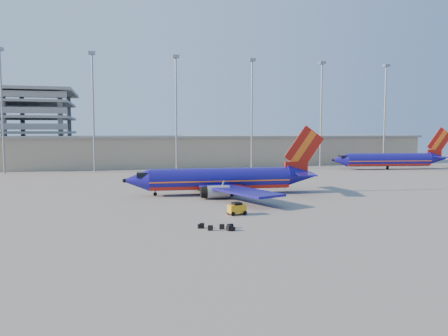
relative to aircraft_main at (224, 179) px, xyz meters
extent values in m
plane|color=slate|center=(4.08, -1.56, -2.30)|extent=(220.00, 220.00, 0.00)
cube|color=gray|center=(14.08, 56.44, 1.70)|extent=(120.00, 15.00, 8.00)
cube|color=slate|center=(14.08, 56.44, 5.90)|extent=(122.00, 16.00, 0.60)
cylinder|color=gray|center=(-40.92, 44.44, 11.70)|extent=(0.44, 0.44, 28.00)
cylinder|color=gray|center=(-20.92, 44.44, 11.70)|extent=(0.44, 0.44, 28.00)
cube|color=gray|center=(-20.92, 44.44, 26.00)|extent=(1.60, 1.60, 0.70)
cylinder|color=gray|center=(-0.92, 44.44, 11.70)|extent=(0.44, 0.44, 28.00)
cube|color=gray|center=(-0.92, 44.44, 26.00)|extent=(1.60, 1.60, 0.70)
cylinder|color=gray|center=(19.08, 44.44, 11.70)|extent=(0.44, 0.44, 28.00)
cube|color=gray|center=(19.08, 44.44, 26.00)|extent=(1.60, 1.60, 0.70)
cylinder|color=gray|center=(39.08, 44.44, 11.70)|extent=(0.44, 0.44, 28.00)
cube|color=gray|center=(39.08, 44.44, 26.00)|extent=(1.60, 1.60, 0.70)
cylinder|color=gray|center=(59.08, 44.44, 11.70)|extent=(0.44, 0.44, 28.00)
cube|color=gray|center=(59.08, 44.44, 26.00)|extent=(1.60, 1.60, 0.70)
cylinder|color=navy|center=(-0.76, 0.05, 0.15)|extent=(21.92, 4.83, 3.35)
cube|color=#AB190D|center=(-0.76, 0.05, -0.72)|extent=(21.88, 4.20, 1.18)
cube|color=orange|center=(-0.76, 0.05, -0.08)|extent=(21.92, 4.87, 0.20)
cone|color=navy|center=(-13.51, 0.93, 0.15)|extent=(4.03, 3.60, 3.35)
cube|color=black|center=(-12.33, 0.85, 1.01)|extent=(2.33, 2.50, 0.72)
cone|color=navy|center=(12.44, -0.85, 0.46)|extent=(4.93, 3.67, 3.35)
cube|color=#AB190D|center=(11.71, -0.80, 1.69)|extent=(3.83, 0.76, 1.99)
cube|color=#AB190D|center=(12.98, -0.89, 4.86)|extent=(6.65, 0.74, 7.23)
cube|color=orange|center=(12.80, -0.88, 4.86)|extent=(4.44, 0.68, 5.67)
cube|color=navy|center=(12.28, 2.25, 0.96)|extent=(3.51, 6.12, 0.20)
cube|color=navy|center=(11.86, -3.90, 0.96)|extent=(4.20, 6.32, 0.20)
cube|color=navy|center=(1.14, 7.91, -0.67)|extent=(10.58, 14.53, 0.32)
cube|color=navy|center=(0.05, -7.99, -0.67)|extent=(9.08, 14.74, 0.32)
cube|color=#AB190D|center=(-0.31, 0.02, -1.08)|extent=(5.66, 3.90, 0.91)
cylinder|color=gray|center=(-1.52, 4.83, -1.26)|extent=(3.38, 2.12, 1.90)
cylinder|color=gray|center=(-2.17, -4.57, -1.26)|extent=(3.38, 2.12, 1.90)
cylinder|color=gray|center=(-10.70, 0.73, -1.80)|extent=(0.23, 0.23, 1.00)
cylinder|color=black|center=(-10.70, 0.73, -2.01)|extent=(0.59, 0.27, 0.58)
cylinder|color=black|center=(0.76, 2.31, -1.92)|extent=(0.79, 0.55, 0.76)
cylinder|color=black|center=(0.43, -2.39, -1.92)|extent=(0.79, 0.55, 0.76)
cylinder|color=navy|center=(51.81, 32.08, 0.17)|extent=(22.19, 6.53, 3.38)
cube|color=#AB190D|center=(51.81, 32.08, -0.70)|extent=(22.10, 5.90, 1.19)
cube|color=orange|center=(51.81, 32.08, -0.06)|extent=(22.20, 6.57, 0.20)
cone|color=navy|center=(39.06, 33.95, 0.17)|extent=(4.29, 3.90, 3.38)
cube|color=black|center=(40.23, 33.78, 1.03)|extent=(2.52, 2.67, 0.73)
cone|color=navy|center=(65.01, 30.14, 0.49)|extent=(5.19, 4.04, 3.38)
cube|color=#AB190D|center=(64.28, 30.25, 1.72)|extent=(3.87, 1.05, 2.01)
cube|color=#AB190D|center=(65.55, 30.06, 4.92)|extent=(6.68, 1.26, 7.29)
cube|color=orange|center=(65.37, 30.09, 4.92)|extent=(4.47, 1.03, 5.72)
cube|color=navy|center=(65.10, 33.27, 0.99)|extent=(3.11, 6.01, 0.20)
cube|color=navy|center=(64.19, 27.12, 0.99)|extent=(4.60, 6.44, 0.20)
cylinder|color=black|center=(51.81, 32.08, -1.89)|extent=(0.73, 0.73, 0.82)
cube|color=orange|center=(-2.86, -16.67, -1.58)|extent=(2.21, 1.51, 0.97)
cube|color=black|center=(-2.86, -16.67, -1.00)|extent=(1.14, 1.22, 0.34)
cylinder|color=black|center=(-3.72, -16.28, -2.05)|extent=(0.53, 0.26, 0.50)
cylinder|color=black|center=(-3.53, -17.33, -2.05)|extent=(0.53, 0.26, 0.50)
cylinder|color=black|center=(-2.20, -16.00, -2.05)|extent=(0.53, 0.26, 0.50)
cylinder|color=black|center=(-2.01, -17.05, -2.05)|extent=(0.53, 0.26, 0.50)
cube|color=black|center=(-7.70, -23.84, -2.04)|extent=(0.56, 0.42, 0.52)
cube|color=black|center=(-5.62, -24.58, -2.10)|extent=(0.45, 0.33, 0.41)
cube|color=black|center=(-5.91, -24.36, -2.05)|extent=(0.61, 0.59, 0.49)
cube|color=black|center=(-8.31, -22.67, -2.04)|extent=(0.52, 0.47, 0.53)
cube|color=black|center=(-5.51, -23.32, -2.08)|extent=(0.68, 0.43, 0.43)
cube|color=black|center=(-6.44, -23.54, -2.05)|extent=(0.57, 0.43, 0.51)
cube|color=black|center=(-8.41, -22.58, -2.09)|extent=(0.63, 0.41, 0.41)
camera|label=1|loc=(-17.16, -65.44, 7.58)|focal=35.00mm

